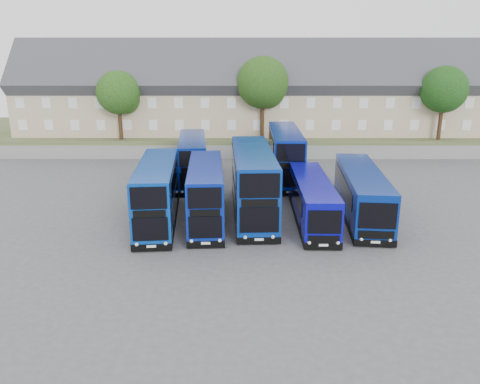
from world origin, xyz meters
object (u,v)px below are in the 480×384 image
at_px(dd_front_left, 157,194).
at_px(tree_west, 120,94).
at_px(tree_mid, 264,85).
at_px(tree_east, 445,91).
at_px(tree_far, 470,84).
at_px(dd_front_mid, 206,194).
at_px(coach_east_a, 312,201).

bearing_deg(dd_front_left, tree_west, 104.38).
relative_size(tree_mid, tree_east, 1.12).
relative_size(tree_east, tree_far, 0.94).
xyz_separation_m(dd_front_mid, tree_far, (31.00, 28.65, 5.76)).
xyz_separation_m(dd_front_left, dd_front_mid, (3.32, 0.27, -0.09)).
height_order(dd_front_left, tree_west, tree_west).
distance_m(dd_front_mid, tree_mid, 23.51).
bearing_deg(tree_mid, tree_far, 14.04).
bearing_deg(coach_east_a, dd_front_mid, -178.23).
xyz_separation_m(coach_east_a, tree_west, (-18.43, 21.51, 5.59)).
bearing_deg(tree_far, dd_front_left, -139.89).
bearing_deg(coach_east_a, dd_front_left, -177.10).
height_order(tree_mid, tree_far, tree_mid).
bearing_deg(dd_front_mid, tree_east, 37.30).
bearing_deg(tree_mid, tree_east, -1.43).
distance_m(dd_front_mid, tree_far, 42.60).
distance_m(dd_front_left, tree_far, 45.24).
bearing_deg(tree_west, tree_east, 0.00).
bearing_deg(tree_east, dd_front_left, -142.27).
bearing_deg(coach_east_a, tree_east, 51.48).
height_order(dd_front_left, dd_front_mid, dd_front_left).
bearing_deg(dd_front_mid, coach_east_a, -2.55).
distance_m(dd_front_mid, tree_east, 33.51).
height_order(dd_front_mid, coach_east_a, dd_front_mid).
bearing_deg(tree_east, dd_front_mid, -139.12).
bearing_deg(tree_far, tree_west, -170.54).
relative_size(tree_west, tree_far, 0.88).
bearing_deg(tree_mid, dd_front_mid, -102.73).
relative_size(dd_front_left, dd_front_mid, 1.05).
xyz_separation_m(tree_mid, tree_far, (26.00, 6.50, -0.34)).
bearing_deg(tree_east, tree_west, -180.00).
xyz_separation_m(coach_east_a, tree_far, (23.57, 28.51, 6.26)).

